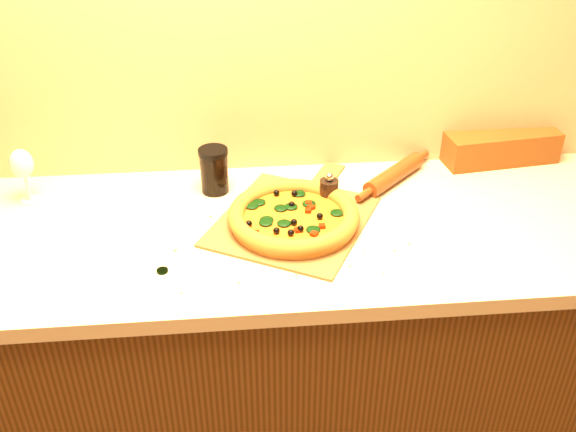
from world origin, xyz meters
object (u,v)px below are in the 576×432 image
object	(u,v)px
pizza_peel	(295,218)
pizza	(293,217)
dark_jar	(214,170)
pepper_grinder	(329,191)
wine_glass	(22,165)
rolling_pin	(394,175)

from	to	relation	value
pizza_peel	pizza	size ratio (longest dim) A/B	1.70
pizza	dark_jar	size ratio (longest dim) A/B	2.59
pizza_peel	pepper_grinder	distance (m)	0.12
wine_glass	dark_jar	size ratio (longest dim) A/B	1.19
pizza	dark_jar	xyz separation A→B (m)	(-0.20, 0.20, 0.04)
pizza_peel	dark_jar	world-z (taller)	dark_jar
pizza	dark_jar	world-z (taller)	dark_jar
rolling_pin	wine_glass	world-z (taller)	wine_glass
rolling_pin	wine_glass	distance (m)	1.02
pizza_peel	pepper_grinder	xyz separation A→B (m)	(0.10, 0.07, 0.04)
pizza_peel	pizza	world-z (taller)	pizza
rolling_pin	wine_glass	bearing A→B (deg)	-179.44
wine_glass	pizza_peel	bearing A→B (deg)	-12.73
pizza	pizza_peel	bearing A→B (deg)	77.58
pizza	rolling_pin	xyz separation A→B (m)	(0.31, 0.21, -0.01)
wine_glass	pizza	bearing A→B (deg)	-15.48
pizza_peel	dark_jar	bearing A→B (deg)	169.26
pepper_grinder	wine_glass	xyz separation A→B (m)	(-0.81, 0.09, 0.07)
pepper_grinder	rolling_pin	size ratio (longest dim) A/B	0.36
pizza	wine_glass	world-z (taller)	wine_glass
pizza_peel	rolling_pin	world-z (taller)	rolling_pin
pizza	wine_glass	xyz separation A→B (m)	(-0.71, 0.20, 0.08)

